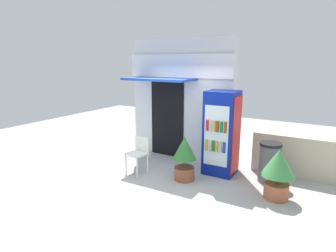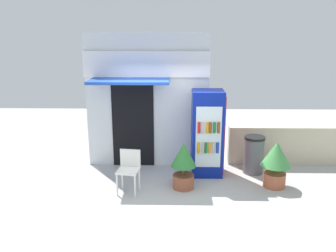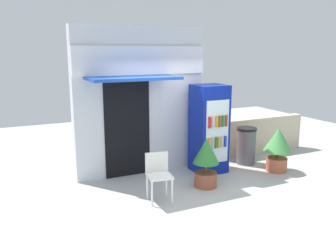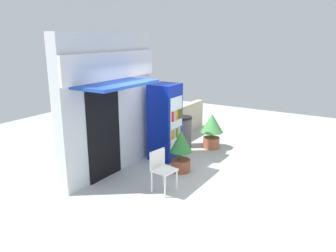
{
  "view_description": "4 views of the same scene",
  "coord_description": "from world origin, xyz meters",
  "views": [
    {
      "loc": [
        3.02,
        -5.01,
        2.6
      ],
      "look_at": [
        -0.23,
        0.55,
        1.11
      ],
      "focal_mm": 30.21,
      "sensor_mm": 36.0,
      "label": 1
    },
    {
      "loc": [
        0.15,
        -6.45,
        3.19
      ],
      "look_at": [
        0.02,
        0.67,
        1.24
      ],
      "focal_mm": 37.02,
      "sensor_mm": 36.0,
      "label": 2
    },
    {
      "loc": [
        -3.19,
        -5.39,
        2.68
      ],
      "look_at": [
        -0.3,
        0.67,
        1.22
      ],
      "focal_mm": 37.49,
      "sensor_mm": 36.0,
      "label": 3
    },
    {
      "loc": [
        -6.08,
        -3.34,
        3.12
      ],
      "look_at": [
        0.02,
        0.43,
        1.16
      ],
      "focal_mm": 35.82,
      "sensor_mm": 36.0,
      "label": 4
    }
  ],
  "objects": [
    {
      "name": "ground",
      "position": [
        0.0,
        0.0,
        0.0
      ],
      "size": [
        16.0,
        16.0,
        0.0
      ],
      "primitive_type": "plane",
      "color": "#B2B2AD"
    },
    {
      "name": "storefront_building",
      "position": [
        -0.51,
        1.67,
        1.64
      ],
      "size": [
        2.9,
        1.18,
        3.18
      ],
      "color": "silver",
      "rests_on": "ground"
    },
    {
      "name": "drink_cooler",
      "position": [
        0.9,
        1.06,
        0.97
      ],
      "size": [
        0.71,
        0.71,
        1.95
      ],
      "color": "navy",
      "rests_on": "ground"
    },
    {
      "name": "plastic_chair",
      "position": [
        -0.76,
        0.1,
        0.52
      ],
      "size": [
        0.48,
        0.47,
        0.87
      ],
      "color": "white",
      "rests_on": "ground"
    },
    {
      "name": "potted_plant_near_shop",
      "position": [
        0.35,
        0.28,
        0.56
      ],
      "size": [
        0.52,
        0.52,
        0.99
      ],
      "color": "#995138",
      "rests_on": "ground"
    },
    {
      "name": "potted_plant_curbside",
      "position": [
        2.29,
        0.38,
        0.59
      ],
      "size": [
        0.63,
        0.63,
        0.99
      ],
      "color": "#AD5B3D",
      "rests_on": "ground"
    },
    {
      "name": "trash_bin",
      "position": [
        1.99,
        1.12,
        0.44
      ],
      "size": [
        0.47,
        0.47,
        0.88
      ],
      "color": "#595960",
      "rests_on": "ground"
    },
    {
      "name": "stone_boundary_wall",
      "position": [
        2.86,
        1.72,
        0.47
      ],
      "size": [
        2.73,
        0.21,
        0.95
      ],
      "primitive_type": "cube",
      "color": "beige",
      "rests_on": "ground"
    }
  ]
}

